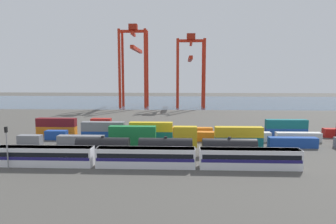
{
  "coord_description": "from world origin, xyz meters",
  "views": [
    {
      "loc": [
        3.33,
        -77.3,
        18.01
      ],
      "look_at": [
        -1.14,
        25.26,
        5.75
      ],
      "focal_mm": 32.09,
      "sensor_mm": 36.0,
      "label": 1
    }
  ],
  "objects_px": {
    "passenger_train": "(146,157)",
    "shipping_container_24": "(147,131)",
    "shipping_container_27": "(286,132)",
    "shipping_container_2": "(133,141)",
    "shipping_container_4": "(185,141)",
    "signal_mast": "(7,142)",
    "shipping_container_25": "(192,132)",
    "shipping_container_16": "(248,137)",
    "gantry_crane_west": "(134,58)",
    "gantry_crane_central": "(191,64)",
    "freight_tank_row": "(166,147)",
    "shipping_container_13": "(151,136)",
    "shipping_container_0": "(30,140)",
    "shipping_container_8": "(293,142)",
    "shipping_container_11": "(103,135)"
  },
  "relations": [
    {
      "from": "gantry_crane_west",
      "to": "gantry_crane_central",
      "type": "relative_size",
      "value": 1.13
    },
    {
      "from": "shipping_container_4",
      "to": "gantry_crane_central",
      "type": "distance_m",
      "value": 104.31
    },
    {
      "from": "shipping_container_2",
      "to": "gantry_crane_central",
      "type": "bearing_deg",
      "value": 79.94
    },
    {
      "from": "signal_mast",
      "to": "shipping_container_0",
      "type": "bearing_deg",
      "value": 106.33
    },
    {
      "from": "shipping_container_11",
      "to": "shipping_container_24",
      "type": "distance_m",
      "value": 13.43
    },
    {
      "from": "shipping_container_0",
      "to": "shipping_container_24",
      "type": "bearing_deg",
      "value": 25.07
    },
    {
      "from": "shipping_container_8",
      "to": "shipping_container_13",
      "type": "relative_size",
      "value": 1.0
    },
    {
      "from": "shipping_container_11",
      "to": "shipping_container_13",
      "type": "xyz_separation_m",
      "value": [
        13.61,
        0.0,
        0.0
      ]
    },
    {
      "from": "shipping_container_25",
      "to": "gantry_crane_central",
      "type": "bearing_deg",
      "value": 88.72
    },
    {
      "from": "shipping_container_24",
      "to": "shipping_container_25",
      "type": "distance_m",
      "value": 13.97
    },
    {
      "from": "shipping_container_13",
      "to": "freight_tank_row",
      "type": "bearing_deg",
      "value": -73.15
    },
    {
      "from": "shipping_container_2",
      "to": "shipping_container_25",
      "type": "xyz_separation_m",
      "value": [
        16.03,
        13.74,
        0.0
      ]
    },
    {
      "from": "signal_mast",
      "to": "shipping_container_27",
      "type": "height_order",
      "value": "signal_mast"
    },
    {
      "from": "shipping_container_0",
      "to": "shipping_container_8",
      "type": "bearing_deg",
      "value": 0.0
    },
    {
      "from": "passenger_train",
      "to": "shipping_container_11",
      "type": "xyz_separation_m",
      "value": [
        -15.05,
        25.07,
        -0.84
      ]
    },
    {
      "from": "shipping_container_0",
      "to": "shipping_container_16",
      "type": "relative_size",
      "value": 0.5
    },
    {
      "from": "freight_tank_row",
      "to": "shipping_container_13",
      "type": "distance_m",
      "value": 16.99
    },
    {
      "from": "shipping_container_4",
      "to": "signal_mast",
      "type": "bearing_deg",
      "value": -150.01
    },
    {
      "from": "shipping_container_13",
      "to": "shipping_container_11",
      "type": "bearing_deg",
      "value": 180.0
    },
    {
      "from": "freight_tank_row",
      "to": "shipping_container_13",
      "type": "xyz_separation_m",
      "value": [
        -4.92,
        16.24,
        -0.81
      ]
    },
    {
      "from": "signal_mast",
      "to": "shipping_container_4",
      "type": "xyz_separation_m",
      "value": [
        35.03,
        20.21,
        -4.02
      ]
    },
    {
      "from": "passenger_train",
      "to": "shipping_container_16",
      "type": "distance_m",
      "value": 35.97
    },
    {
      "from": "shipping_container_16",
      "to": "shipping_container_25",
      "type": "distance_m",
      "value": 16.79
    },
    {
      "from": "passenger_train",
      "to": "shipping_container_24",
      "type": "height_order",
      "value": "passenger_train"
    },
    {
      "from": "shipping_container_2",
      "to": "shipping_container_0",
      "type": "bearing_deg",
      "value": 180.0
    },
    {
      "from": "signal_mast",
      "to": "shipping_container_13",
      "type": "bearing_deg",
      "value": 46.71
    },
    {
      "from": "shipping_container_25",
      "to": "shipping_container_27",
      "type": "height_order",
      "value": "same"
    },
    {
      "from": "shipping_container_25",
      "to": "signal_mast",
      "type": "bearing_deg",
      "value": -137.78
    },
    {
      "from": "shipping_container_8",
      "to": "shipping_container_24",
      "type": "distance_m",
      "value": 41.24
    },
    {
      "from": "shipping_container_4",
      "to": "shipping_container_16",
      "type": "bearing_deg",
      "value": 21.2
    },
    {
      "from": "signal_mast",
      "to": "shipping_container_25",
      "type": "bearing_deg",
      "value": 42.22
    },
    {
      "from": "freight_tank_row",
      "to": "signal_mast",
      "type": "height_order",
      "value": "signal_mast"
    },
    {
      "from": "passenger_train",
      "to": "shipping_container_25",
      "type": "xyz_separation_m",
      "value": [
        10.46,
        31.93,
        -0.84
      ]
    },
    {
      "from": "shipping_container_13",
      "to": "shipping_container_16",
      "type": "xyz_separation_m",
      "value": [
        27.22,
        0.0,
        0.0
      ]
    },
    {
      "from": "passenger_train",
      "to": "shipping_container_24",
      "type": "bearing_deg",
      "value": 96.27
    },
    {
      "from": "shipping_container_11",
      "to": "shipping_container_25",
      "type": "height_order",
      "value": "same"
    },
    {
      "from": "shipping_container_0",
      "to": "shipping_container_11",
      "type": "distance_m",
      "value": 19.1
    },
    {
      "from": "shipping_container_4",
      "to": "shipping_container_16",
      "type": "xyz_separation_m",
      "value": [
        17.71,
        6.87,
        0.0
      ]
    },
    {
      "from": "shipping_container_2",
      "to": "shipping_container_8",
      "type": "relative_size",
      "value": 1.0
    },
    {
      "from": "shipping_container_11",
      "to": "gantry_crane_west",
      "type": "distance_m",
      "value": 99.0
    },
    {
      "from": "passenger_train",
      "to": "shipping_container_0",
      "type": "height_order",
      "value": "passenger_train"
    },
    {
      "from": "shipping_container_27",
      "to": "signal_mast",
      "type": "bearing_deg",
      "value": -152.55
    },
    {
      "from": "freight_tank_row",
      "to": "signal_mast",
      "type": "distance_m",
      "value": 32.46
    },
    {
      "from": "shipping_container_27",
      "to": "shipping_container_2",
      "type": "bearing_deg",
      "value": -162.65
    },
    {
      "from": "signal_mast",
      "to": "shipping_container_27",
      "type": "distance_m",
      "value": 73.75
    },
    {
      "from": "shipping_container_0",
      "to": "shipping_container_27",
      "type": "xyz_separation_m",
      "value": [
        71.27,
        13.74,
        0.0
      ]
    },
    {
      "from": "shipping_container_4",
      "to": "shipping_container_0",
      "type": "bearing_deg",
      "value": 180.0
    },
    {
      "from": "shipping_container_8",
      "to": "shipping_container_4",
      "type": "bearing_deg",
      "value": 180.0
    },
    {
      "from": "gantry_crane_west",
      "to": "gantry_crane_central",
      "type": "height_order",
      "value": "gantry_crane_west"
    },
    {
      "from": "freight_tank_row",
      "to": "shipping_container_24",
      "type": "height_order",
      "value": "freight_tank_row"
    }
  ]
}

